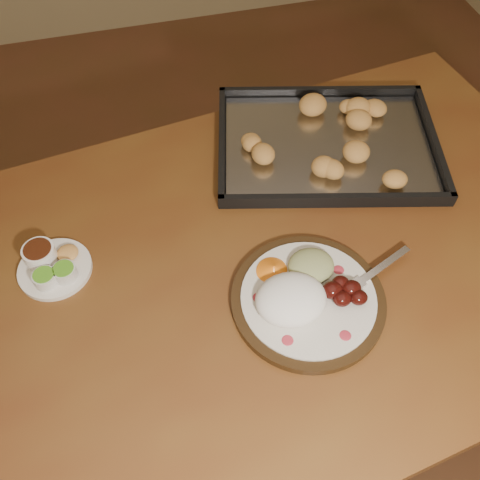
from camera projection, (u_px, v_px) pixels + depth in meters
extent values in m
plane|color=brown|center=(177.00, 373.00, 1.70)|extent=(4.00, 4.00, 0.00)
cube|color=brown|center=(250.00, 270.00, 1.06)|extent=(1.61, 1.10, 0.04)
cylinder|color=#473215|center=(394.00, 176.00, 1.73)|extent=(0.07, 0.07, 0.71)
cylinder|color=black|center=(308.00, 300.00, 0.99)|extent=(0.29, 0.29, 0.02)
cylinder|color=beige|center=(308.00, 298.00, 0.98)|extent=(0.25, 0.25, 0.01)
ellipsoid|color=#B02A39|center=(288.00, 340.00, 0.92)|extent=(0.02, 0.02, 0.00)
ellipsoid|color=#B02A39|center=(345.00, 335.00, 0.93)|extent=(0.02, 0.02, 0.00)
ellipsoid|color=#B02A39|center=(339.00, 270.00, 1.01)|extent=(0.02, 0.02, 0.00)
ellipsoid|color=#B02A39|center=(258.00, 298.00, 0.97)|extent=(0.02, 0.02, 0.00)
ellipsoid|color=white|center=(291.00, 299.00, 0.96)|extent=(0.13, 0.11, 0.06)
ellipsoid|color=#430D09|center=(342.00, 299.00, 0.96)|extent=(0.04, 0.03, 0.03)
ellipsoid|color=#430D09|center=(351.00, 289.00, 0.97)|extent=(0.04, 0.03, 0.03)
ellipsoid|color=#430D09|center=(340.00, 283.00, 0.98)|extent=(0.04, 0.03, 0.03)
ellipsoid|color=#430D09|center=(359.00, 298.00, 0.96)|extent=(0.04, 0.03, 0.03)
ellipsoid|color=#430D09|center=(333.00, 290.00, 0.97)|extent=(0.04, 0.03, 0.03)
ellipsoid|color=tan|center=(311.00, 266.00, 1.01)|extent=(0.09, 0.08, 0.04)
cone|color=orange|center=(273.00, 269.00, 1.00)|extent=(0.08, 0.09, 0.03)
cube|color=white|center=(383.00, 266.00, 1.01)|extent=(0.13, 0.07, 0.00)
cube|color=white|center=(355.00, 285.00, 0.99)|extent=(0.04, 0.04, 0.00)
cylinder|color=white|center=(350.00, 296.00, 0.97)|extent=(0.03, 0.01, 0.00)
cylinder|color=white|center=(347.00, 293.00, 0.98)|extent=(0.03, 0.01, 0.00)
cylinder|color=white|center=(345.00, 291.00, 0.98)|extent=(0.03, 0.01, 0.00)
cylinder|color=white|center=(342.00, 289.00, 0.98)|extent=(0.03, 0.01, 0.00)
cylinder|color=white|center=(55.00, 269.00, 1.03)|extent=(0.14, 0.14, 0.01)
cylinder|color=silver|center=(45.00, 279.00, 1.00)|extent=(0.04, 0.04, 0.03)
cylinder|color=#509D1F|center=(43.00, 275.00, 0.99)|extent=(0.04, 0.04, 0.00)
cylinder|color=silver|center=(65.00, 272.00, 1.00)|extent=(0.04, 0.04, 0.03)
cylinder|color=#509D1F|center=(63.00, 269.00, 0.99)|extent=(0.04, 0.04, 0.00)
cylinder|color=white|center=(40.00, 254.00, 1.02)|extent=(0.06, 0.06, 0.04)
cylinder|color=#39170A|center=(37.00, 249.00, 1.01)|extent=(0.05, 0.05, 0.00)
ellipsoid|color=#E7BD51|center=(67.00, 253.00, 1.04)|extent=(0.04, 0.04, 0.01)
cube|color=black|center=(327.00, 146.00, 1.24)|extent=(0.57, 0.47, 0.01)
cube|color=black|center=(320.00, 92.00, 1.33)|extent=(0.49, 0.13, 0.02)
cube|color=black|center=(337.00, 199.00, 1.12)|extent=(0.49, 0.13, 0.02)
cube|color=black|center=(433.00, 140.00, 1.23)|extent=(0.10, 0.36, 0.02)
cube|color=black|center=(222.00, 142.00, 1.22)|extent=(0.10, 0.36, 0.02)
cube|color=silver|center=(327.00, 144.00, 1.23)|extent=(0.53, 0.43, 0.00)
ellipsoid|color=#BB7741|center=(356.00, 137.00, 1.21)|extent=(0.06, 0.05, 0.04)
ellipsoid|color=#BB7741|center=(376.00, 125.00, 1.24)|extent=(0.07, 0.07, 0.04)
ellipsoid|color=#BB7741|center=(342.00, 109.00, 1.27)|extent=(0.07, 0.07, 0.04)
ellipsoid|color=#BB7741|center=(325.00, 119.00, 1.25)|extent=(0.05, 0.06, 0.04)
ellipsoid|color=#BB7741|center=(302.00, 114.00, 1.26)|extent=(0.07, 0.07, 0.04)
ellipsoid|color=#BB7741|center=(304.00, 131.00, 1.23)|extent=(0.07, 0.07, 0.04)
ellipsoid|color=#BB7741|center=(270.00, 138.00, 1.21)|extent=(0.06, 0.05, 0.04)
ellipsoid|color=#BB7741|center=(298.00, 155.00, 1.18)|extent=(0.07, 0.07, 0.04)
ellipsoid|color=#BB7741|center=(296.00, 154.00, 1.18)|extent=(0.07, 0.07, 0.04)
ellipsoid|color=#BB7741|center=(333.00, 167.00, 1.16)|extent=(0.05, 0.06, 0.04)
ellipsoid|color=#BB7741|center=(344.00, 149.00, 1.19)|extent=(0.07, 0.07, 0.04)
ellipsoid|color=#BB7741|center=(381.00, 149.00, 1.19)|extent=(0.07, 0.07, 0.04)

